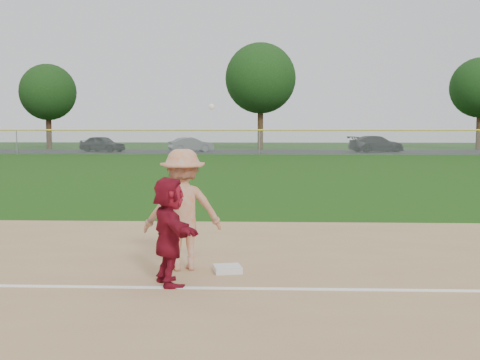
{
  "coord_description": "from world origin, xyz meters",
  "views": [
    {
      "loc": [
        0.42,
        -8.78,
        2.2
      ],
      "look_at": [
        0.0,
        1.5,
        1.3
      ],
      "focal_mm": 45.0,
      "sensor_mm": 36.0,
      "label": 1
    }
  ],
  "objects_px": {
    "car_mid": "(191,145)",
    "car_right": "(377,144)",
    "base_runner": "(169,231)",
    "car_left": "(102,144)",
    "first_base": "(227,269)"
  },
  "relations": [
    {
      "from": "car_mid",
      "to": "car_right",
      "type": "relative_size",
      "value": 0.79
    },
    {
      "from": "base_runner",
      "to": "car_left",
      "type": "height_order",
      "value": "base_runner"
    },
    {
      "from": "car_left",
      "to": "car_right",
      "type": "height_order",
      "value": "car_right"
    },
    {
      "from": "car_right",
      "to": "car_mid",
      "type": "bearing_deg",
      "value": 71.27
    },
    {
      "from": "car_left",
      "to": "first_base",
      "type": "bearing_deg",
      "value": -140.1
    },
    {
      "from": "base_runner",
      "to": "car_right",
      "type": "relative_size",
      "value": 0.3
    },
    {
      "from": "first_base",
      "to": "car_left",
      "type": "height_order",
      "value": "car_left"
    },
    {
      "from": "car_left",
      "to": "car_mid",
      "type": "height_order",
      "value": "car_left"
    },
    {
      "from": "base_runner",
      "to": "car_mid",
      "type": "bearing_deg",
      "value": -17.41
    },
    {
      "from": "base_runner",
      "to": "car_right",
      "type": "distance_m",
      "value": 47.42
    },
    {
      "from": "base_runner",
      "to": "car_left",
      "type": "xyz_separation_m",
      "value": [
        -13.32,
        45.57,
        -0.04
      ]
    },
    {
      "from": "first_base",
      "to": "car_left",
      "type": "xyz_separation_m",
      "value": [
        -14.08,
        44.81,
        0.67
      ]
    },
    {
      "from": "first_base",
      "to": "car_right",
      "type": "xyz_separation_m",
      "value": [
        10.57,
        45.28,
        0.67
      ]
    },
    {
      "from": "car_left",
      "to": "car_right",
      "type": "relative_size",
      "value": 0.84
    },
    {
      "from": "car_left",
      "to": "car_right",
      "type": "distance_m",
      "value": 24.66
    }
  ]
}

